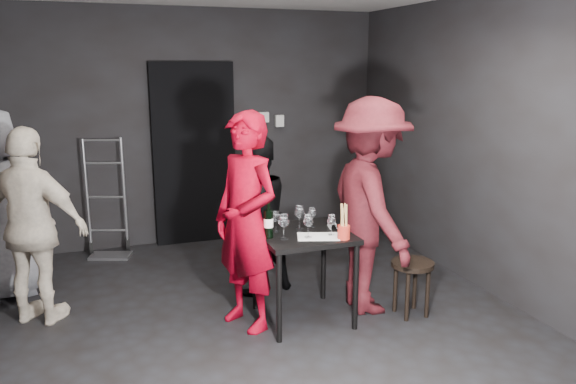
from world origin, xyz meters
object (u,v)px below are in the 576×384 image
object	(u,v)px
woman_black	(256,219)
bystander_cream	(32,220)
breadstick_cup	(344,222)
stool	(412,272)
hand_truck	(109,235)
tasting_table	(303,244)
man_maroon	(371,184)
wine_bottle	(268,223)
server_red	(246,205)

from	to	relation	value
woman_black	bystander_cream	distance (m)	1.86
woman_black	breadstick_cup	xyz separation A→B (m)	(0.43, -0.96, 0.19)
stool	woman_black	distance (m)	1.46
stool	bystander_cream	xyz separation A→B (m)	(-2.93, 0.93, 0.49)
breadstick_cup	hand_truck	bearing A→B (deg)	123.86
tasting_table	bystander_cream	world-z (taller)	bystander_cream
woman_black	man_maroon	distance (m)	1.13
stool	wine_bottle	distance (m)	1.31
bystander_cream	breadstick_cup	xyz separation A→B (m)	(2.28, -0.96, 0.02)
bystander_cream	breadstick_cup	size ratio (longest dim) A/B	5.75
tasting_table	server_red	bearing A→B (deg)	174.09
hand_truck	man_maroon	bearing A→B (deg)	-28.49
bystander_cream	breadstick_cup	bearing A→B (deg)	-171.56
server_red	breadstick_cup	size ratio (longest dim) A/B	6.67
tasting_table	stool	bearing A→B (deg)	-15.16
breadstick_cup	bystander_cream	bearing A→B (deg)	157.08
stool	man_maroon	distance (m)	0.82
hand_truck	breadstick_cup	xyz separation A→B (m)	(1.67, -2.49, 0.65)
man_maroon	hand_truck	bearing A→B (deg)	46.16
bystander_cream	wine_bottle	bearing A→B (deg)	-171.44
hand_truck	tasting_table	xyz separation A→B (m)	(1.44, -2.22, 0.42)
woman_black	man_maroon	xyz separation A→B (m)	(0.80, -0.68, 0.40)
breadstick_cup	server_red	bearing A→B (deg)	155.24
server_red	stool	bearing A→B (deg)	51.97
man_maroon	bystander_cream	size ratio (longest dim) A/B	1.28
server_red	woman_black	distance (m)	0.76
wine_bottle	man_maroon	bearing A→B (deg)	3.16
stool	tasting_table	bearing A→B (deg)	164.84
tasting_table	man_maroon	size ratio (longest dim) A/B	0.34
stool	server_red	world-z (taller)	server_red
tasting_table	breadstick_cup	world-z (taller)	breadstick_cup
server_red	bystander_cream	size ratio (longest dim) A/B	1.16
tasting_table	server_red	xyz separation A→B (m)	(-0.46, 0.05, 0.35)
stool	wine_bottle	bearing A→B (deg)	170.48
tasting_table	stool	world-z (taller)	tasting_table
breadstick_cup	stool	bearing A→B (deg)	2.75
server_red	woman_black	xyz separation A→B (m)	(0.26, 0.64, -0.30)
wine_bottle	breadstick_cup	world-z (taller)	wine_bottle
stool	server_red	distance (m)	1.51
tasting_table	bystander_cream	xyz separation A→B (m)	(-2.05, 0.69, 0.21)
woman_black	bystander_cream	xyz separation A→B (m)	(-1.85, 0.00, 0.16)
wine_bottle	server_red	bearing A→B (deg)	150.43
server_red	tasting_table	bearing A→B (deg)	58.11
woman_black	bystander_cream	world-z (taller)	bystander_cream
hand_truck	breadstick_cup	size ratio (longest dim) A/B	4.32
tasting_table	woman_black	xyz separation A→B (m)	(-0.20, 0.69, 0.05)
bystander_cream	wine_bottle	distance (m)	1.89
stool	hand_truck	bearing A→B (deg)	133.43
tasting_table	woman_black	world-z (taller)	woman_black
bystander_cream	breadstick_cup	distance (m)	2.47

